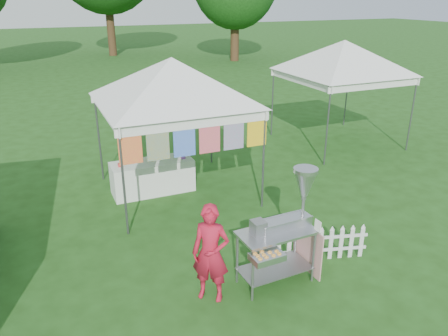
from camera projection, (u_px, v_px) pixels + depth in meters
name	position (u px, v px, depth m)	size (l,w,h in m)	color
ground	(245.00, 276.00, 6.96)	(120.00, 120.00, 0.00)	#1F4513
canopy_main	(171.00, 58.00, 8.82)	(4.24, 4.24, 3.45)	#59595E
canopy_right	(345.00, 40.00, 12.14)	(4.24, 4.24, 3.45)	#59595E
donut_cart	(288.00, 219.00, 6.52)	(1.29, 0.94, 1.81)	gray
vendor	(211.00, 253.00, 6.21)	(0.55, 0.36, 1.50)	#B6162E
picket_fence	(315.00, 245.00, 7.29)	(1.74, 0.52, 0.56)	silver
display_table	(153.00, 177.00, 9.81)	(1.80, 0.70, 0.73)	white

